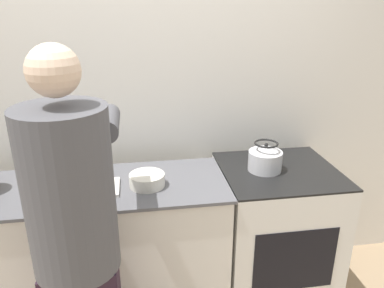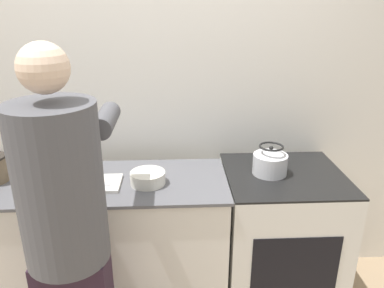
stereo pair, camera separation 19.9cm
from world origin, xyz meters
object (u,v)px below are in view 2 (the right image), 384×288
(oven, at_px, (279,239))
(cutting_board, at_px, (92,184))
(person, at_px, (68,232))
(bowl_prep, at_px, (148,178))
(kettle, at_px, (270,162))
(knife, at_px, (91,184))

(oven, relative_size, cutting_board, 2.96)
(person, height_order, cutting_board, person)
(cutting_board, bearing_deg, bowl_prep, 0.95)
(cutting_board, height_order, bowl_prep, bowl_prep)
(oven, relative_size, person, 0.53)
(kettle, bearing_deg, person, -150.12)
(oven, xyz_separation_m, cutting_board, (-1.12, -0.10, 0.48))
(person, bearing_deg, cutting_board, 88.91)
(knife, bearing_deg, kettle, 15.69)
(oven, xyz_separation_m, person, (-1.13, -0.59, 0.49))
(knife, bearing_deg, bowl_prep, 13.16)
(cutting_board, bearing_deg, person, -91.09)
(oven, height_order, knife, knife)
(kettle, xyz_separation_m, bowl_prep, (-0.72, -0.10, -0.04))
(oven, distance_m, cutting_board, 1.23)
(cutting_board, relative_size, knife, 1.57)
(person, xyz_separation_m, knife, (0.01, 0.47, -0.00))
(oven, bearing_deg, bowl_prep, -173.21)
(oven, bearing_deg, knife, -173.79)
(cutting_board, xyz_separation_m, bowl_prep, (0.31, 0.01, 0.03))
(bowl_prep, bearing_deg, oven, 6.79)
(oven, distance_m, person, 1.37)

